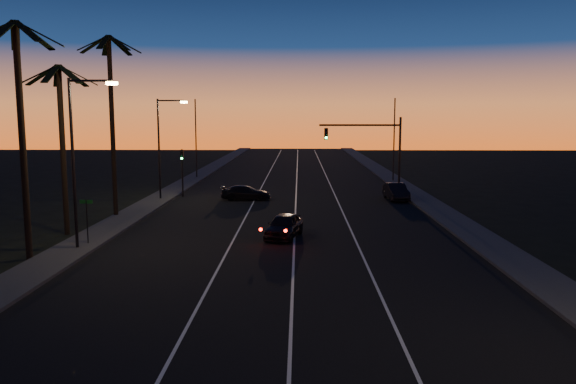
{
  "coord_description": "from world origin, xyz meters",
  "views": [
    {
      "loc": [
        0.75,
        -8.86,
        7.04
      ],
      "look_at": [
        0.13,
        22.69,
        2.79
      ],
      "focal_mm": 35.0,
      "sensor_mm": 36.0,
      "label": 1
    }
  ],
  "objects_px": {
    "lead_car": "(284,226)",
    "cross_car": "(246,193)",
    "signal_mast": "(373,143)",
    "right_car": "(396,192)"
  },
  "relations": [
    {
      "from": "lead_car",
      "to": "right_car",
      "type": "distance_m",
      "value": 17.66
    },
    {
      "from": "signal_mast",
      "to": "right_car",
      "type": "relative_size",
      "value": 1.63
    },
    {
      "from": "signal_mast",
      "to": "cross_car",
      "type": "bearing_deg",
      "value": -170.83
    },
    {
      "from": "signal_mast",
      "to": "lead_car",
      "type": "height_order",
      "value": "signal_mast"
    },
    {
      "from": "lead_car",
      "to": "cross_car",
      "type": "relative_size",
      "value": 1.12
    },
    {
      "from": "signal_mast",
      "to": "right_car",
      "type": "xyz_separation_m",
      "value": [
        1.86,
        -1.53,
        -4.07
      ]
    },
    {
      "from": "cross_car",
      "to": "signal_mast",
      "type": "bearing_deg",
      "value": 9.17
    },
    {
      "from": "signal_mast",
      "to": "lead_car",
      "type": "xyz_separation_m",
      "value": [
        -7.24,
        -16.66,
        -4.07
      ]
    },
    {
      "from": "lead_car",
      "to": "cross_car",
      "type": "xyz_separation_m",
      "value": [
        -3.65,
        14.9,
        -0.09
      ]
    },
    {
      "from": "lead_car",
      "to": "right_car",
      "type": "relative_size",
      "value": 1.11
    }
  ]
}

